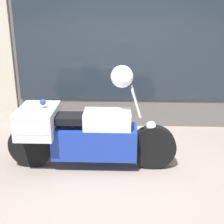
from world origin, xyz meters
name	(u,v)px	position (x,y,z in m)	size (l,w,h in m)	color
ground_plane	(124,172)	(0.00, 0.00, 0.00)	(60.00, 60.00, 0.00)	gray
shop_building	(105,16)	(-0.37, 2.00, 2.09)	(5.81, 0.55, 4.17)	#56514C
window_display	(140,101)	(0.32, 2.03, 0.45)	(4.56, 0.30, 1.87)	slate
paramedic_motorcycle	(79,133)	(-0.66, 0.15, 0.54)	(2.47, 0.75, 1.23)	black
white_helmet	(122,77)	(-0.04, 0.15, 1.39)	(0.31, 0.31, 0.31)	white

